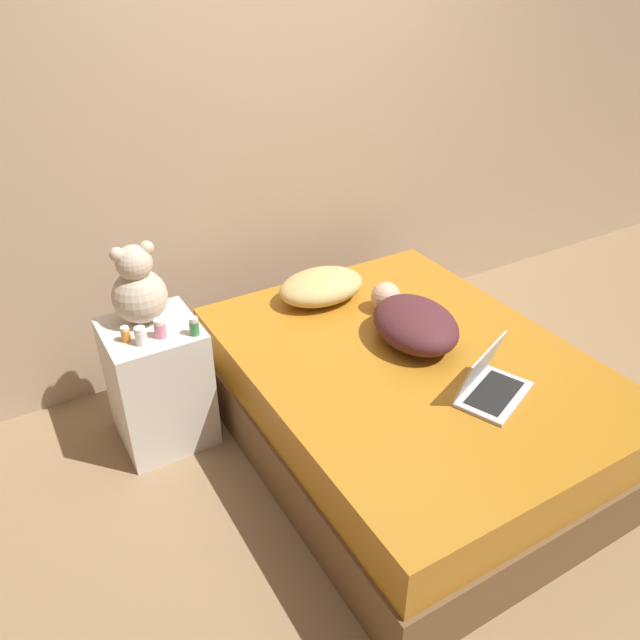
{
  "coord_description": "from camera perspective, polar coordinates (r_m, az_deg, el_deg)",
  "views": [
    {
      "loc": [
        -1.52,
        -1.77,
        2.13
      ],
      "look_at": [
        -0.34,
        0.23,
        0.7
      ],
      "focal_mm": 35.0,
      "sensor_mm": 36.0,
      "label": 1
    }
  ],
  "objects": [
    {
      "name": "ground_plane",
      "position": [
        3.16,
        7.66,
        -11.02
      ],
      "size": [
        12.0,
        12.0,
        0.0
      ],
      "primitive_type": "plane",
      "color": "#937551"
    },
    {
      "name": "bottle_white",
      "position": [
        2.78,
        -16.07,
        -1.41
      ],
      "size": [
        0.05,
        0.05,
        0.08
      ],
      "color": "white",
      "rests_on": "nightstand"
    },
    {
      "name": "bed",
      "position": [
        2.99,
        8.0,
        -7.43
      ],
      "size": [
        1.43,
        1.83,
        0.52
      ],
      "color": "brown",
      "rests_on": "ground_plane"
    },
    {
      "name": "teddy_bear",
      "position": [
        2.89,
        -16.27,
        2.81
      ],
      "size": [
        0.25,
        0.25,
        0.38
      ],
      "color": "beige",
      "rests_on": "nightstand"
    },
    {
      "name": "bottle_green",
      "position": [
        2.79,
        -11.43,
        -0.57
      ],
      "size": [
        0.04,
        0.04,
        0.09
      ],
      "color": "#3D8E4C",
      "rests_on": "nightstand"
    },
    {
      "name": "bottle_orange",
      "position": [
        2.82,
        -17.35,
        -1.24
      ],
      "size": [
        0.04,
        0.04,
        0.07
      ],
      "color": "orange",
      "rests_on": "nightstand"
    },
    {
      "name": "bottle_pink",
      "position": [
        2.8,
        -14.42,
        -0.75
      ],
      "size": [
        0.05,
        0.05,
        0.09
      ],
      "color": "pink",
      "rests_on": "nightstand"
    },
    {
      "name": "nightstand",
      "position": [
        3.08,
        -14.52,
        -5.6
      ],
      "size": [
        0.42,
        0.42,
        0.63
      ],
      "color": "silver",
      "rests_on": "ground_plane"
    },
    {
      "name": "person_lying",
      "position": [
        2.92,
        8.5,
        -0.12
      ],
      "size": [
        0.43,
        0.64,
        0.18
      ],
      "rotation": [
        0.0,
        0.0,
        -0.16
      ],
      "color": "#4C2328",
      "rests_on": "bed"
    },
    {
      "name": "laptop",
      "position": [
        2.66,
        15.19,
        -5.64
      ],
      "size": [
        0.39,
        0.32,
        0.22
      ],
      "rotation": [
        0.0,
        0.0,
        0.39
      ],
      "color": "silver",
      "rests_on": "bed"
    },
    {
      "name": "pillow",
      "position": [
        3.21,
        0.12,
        3.09
      ],
      "size": [
        0.46,
        0.32,
        0.15
      ],
      "color": "tan",
      "rests_on": "bed"
    },
    {
      "name": "wall_back",
      "position": [
        3.44,
        -3.36,
        17.69
      ],
      "size": [
        8.0,
        0.06,
        2.6
      ],
      "color": "tan",
      "rests_on": "ground_plane"
    }
  ]
}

